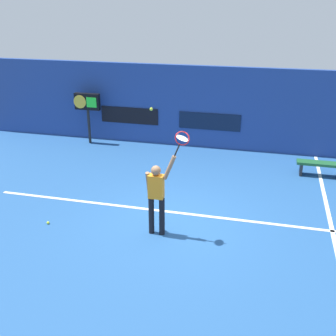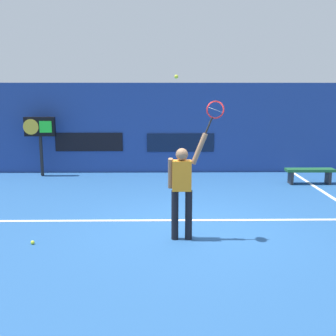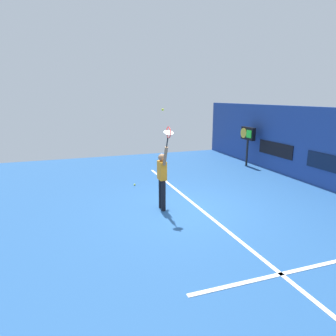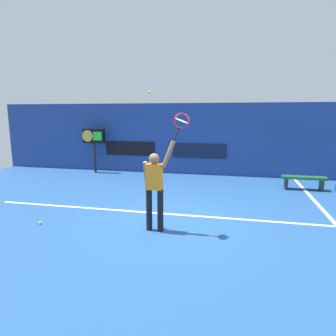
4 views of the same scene
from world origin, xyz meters
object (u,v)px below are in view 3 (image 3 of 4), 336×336
object	(u,v)px
tennis_player	(162,177)
tennis_racket	(168,134)
tennis_ball	(163,110)
scoreboard_clock	(248,135)
spare_ball	(135,185)

from	to	relation	value
tennis_player	tennis_racket	bearing A→B (deg)	-0.44
tennis_ball	scoreboard_clock	xyz separation A→B (m)	(-4.09, 5.65, -1.45)
tennis_ball	scoreboard_clock	distance (m)	7.12
tennis_player	scoreboard_clock	bearing A→B (deg)	126.37
tennis_ball	spare_ball	bearing A→B (deg)	-173.56
tennis_player	spare_ball	size ratio (longest dim) A/B	28.91
tennis_player	tennis_racket	size ratio (longest dim) A/B	3.15
tennis_racket	tennis_ball	xyz separation A→B (m)	(-0.67, 0.06, 0.60)
tennis_racket	scoreboard_clock	world-z (taller)	tennis_racket
tennis_player	scoreboard_clock	xyz separation A→B (m)	(-4.20, 5.71, 0.46)
tennis_racket	spare_ball	xyz separation A→B (m)	(-3.23, -0.22, -2.30)
tennis_player	tennis_ball	distance (m)	1.92
tennis_player	tennis_racket	world-z (taller)	tennis_racket
tennis_player	spare_ball	xyz separation A→B (m)	(-2.67, -0.23, -0.98)
tennis_ball	spare_ball	world-z (taller)	tennis_ball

